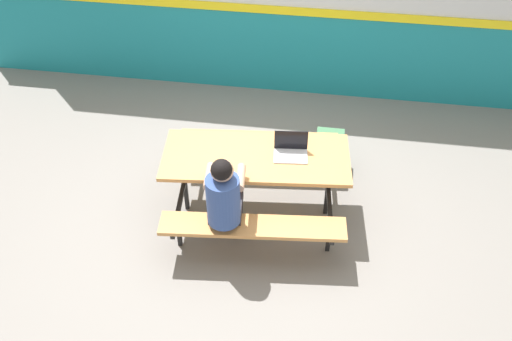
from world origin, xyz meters
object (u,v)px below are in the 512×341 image
picnic_table_main (256,169)px  laptop_silver (291,150)px  student_nearer (224,198)px  backpack_dark (329,148)px

picnic_table_main → laptop_silver: 0.40m
student_nearer → backpack_dark: size_ratio=2.74×
picnic_table_main → student_nearer: bearing=-109.1°
picnic_table_main → laptop_silver: laptop_silver is taller
student_nearer → laptop_silver: bearing=51.0°
picnic_table_main → student_nearer: (-0.20, -0.58, 0.13)m
picnic_table_main → student_nearer: size_ratio=1.54×
picnic_table_main → backpack_dark: size_ratio=4.23×
picnic_table_main → backpack_dark: bearing=51.3°
student_nearer → backpack_dark: (0.90, 1.45, -0.49)m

